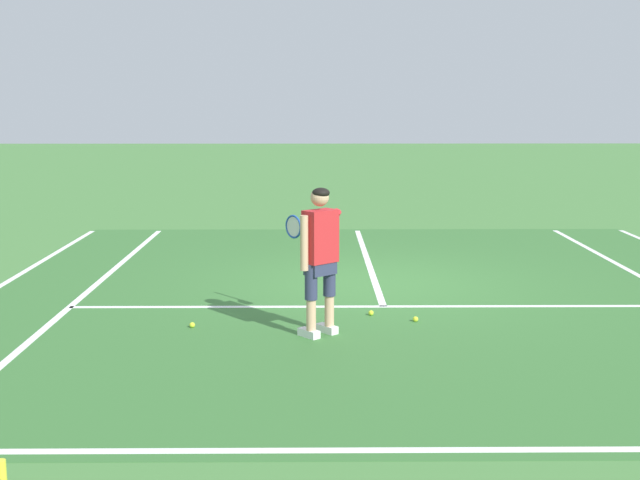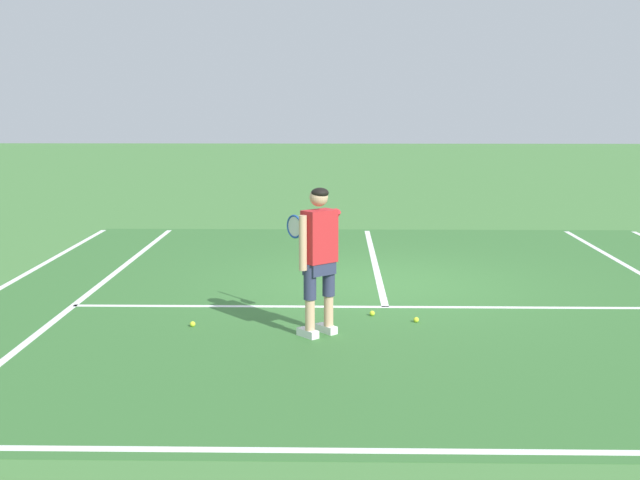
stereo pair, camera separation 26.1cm
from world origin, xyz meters
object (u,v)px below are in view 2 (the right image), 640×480
(tennis_ball_near_feet, at_px, (372,313))
(tennis_player, at_px, (318,251))
(tennis_ball_mid_court, at_px, (193,324))
(tennis_ball_by_baseline, at_px, (416,320))

(tennis_ball_near_feet, bearing_deg, tennis_player, -127.27)
(tennis_ball_mid_court, bearing_deg, tennis_ball_by_baseline, 5.19)
(tennis_player, xyz_separation_m, tennis_ball_near_feet, (0.66, 0.87, -0.96))
(tennis_ball_by_baseline, xyz_separation_m, tennis_ball_mid_court, (-2.70, -0.25, 0.00))
(tennis_ball_near_feet, xyz_separation_m, tennis_ball_mid_court, (-2.17, -0.55, 0.00))
(tennis_ball_mid_court, bearing_deg, tennis_player, -11.92)
(tennis_ball_by_baseline, distance_m, tennis_ball_mid_court, 2.71)
(tennis_ball_near_feet, bearing_deg, tennis_ball_by_baseline, -30.14)
(tennis_player, bearing_deg, tennis_ball_mid_court, 168.08)
(tennis_player, distance_m, tennis_ball_mid_court, 1.82)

